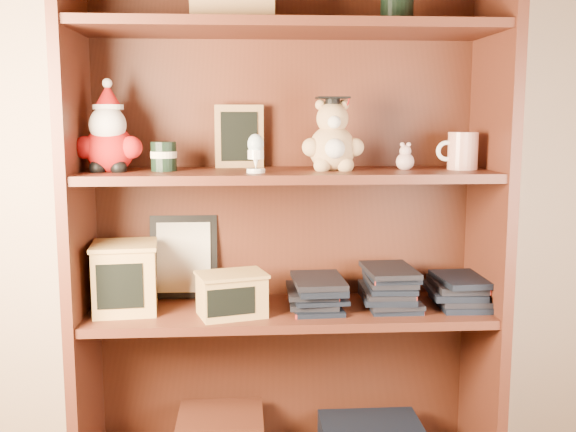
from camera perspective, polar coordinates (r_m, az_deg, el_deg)
name	(u,v)px	position (r m, az deg, el deg)	size (l,w,h in m)	color
bookcase	(286,227)	(1.97, -0.17, -0.97)	(1.20, 0.35, 1.60)	#512417
shelf_lower	(288,312)	(1.97, 0.00, -8.14)	(1.14, 0.33, 0.02)	#512417
shelf_upper	(288,175)	(1.90, 0.00, 3.51)	(1.14, 0.33, 0.02)	#512417
santa_plush	(109,137)	(1.92, -14.93, 6.49)	(0.18, 0.13, 0.26)	#A50F0F
teachers_tin	(164,156)	(1.90, -10.48, 5.01)	(0.07, 0.07, 0.08)	black
chalkboard_plaque	(239,137)	(2.00, -4.15, 6.65)	(0.14, 0.09, 0.18)	#9E7547
egg_cup	(256,152)	(1.81, -2.75, 5.45)	(0.05, 0.05, 0.10)	white
grad_teddy_bear	(332,142)	(1.90, 3.79, 6.29)	(0.17, 0.15, 0.21)	tan
pink_figurine	(405,159)	(1.95, 9.88, 4.77)	(0.05, 0.05, 0.08)	#CEA59F
teacher_mug	(462,151)	(1.99, 14.50, 5.36)	(0.12, 0.08, 0.11)	silver
certificate_frame	(184,257)	(2.08, -8.81, -3.44)	(0.20, 0.05, 0.25)	black
treats_box	(125,277)	(1.97, -13.62, -5.04)	(0.20, 0.20, 0.20)	tan
pencils_box	(232,294)	(1.89, -4.79, -6.60)	(0.21, 0.18, 0.12)	tan
book_stack_left	(316,291)	(1.96, 2.37, -6.39)	(0.14, 0.20, 0.10)	black
book_stack_mid	(388,285)	(1.99, 8.48, -5.78)	(0.14, 0.20, 0.13)	black
book_stack_right	(457,292)	(2.05, 14.14, -6.22)	(0.14, 0.20, 0.08)	black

